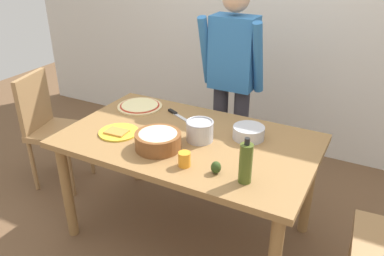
{
  "coord_description": "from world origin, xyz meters",
  "views": [
    {
      "loc": [
        1.05,
        -1.92,
        1.91
      ],
      "look_at": [
        0.0,
        0.05,
        0.81
      ],
      "focal_mm": 36.41,
      "sensor_mm": 36.0,
      "label": 1
    }
  ],
  "objects_px": {
    "person_cook": "(232,77)",
    "mixing_bowl_steel": "(249,132)",
    "dining_table": "(188,151)",
    "plate_with_slice": "(118,132)",
    "chef_knife": "(178,115)",
    "pizza_raw_on_board": "(140,106)",
    "popcorn_bowl": "(158,139)",
    "cup_orange": "(184,159)",
    "avocado": "(216,167)",
    "olive_oil_bottle": "(246,163)",
    "steel_pot": "(200,131)",
    "chair_wooden_left": "(49,124)"
  },
  "relations": [
    {
      "from": "popcorn_bowl",
      "to": "avocado",
      "type": "xyz_separation_m",
      "value": [
        0.42,
        -0.09,
        -0.03
      ]
    },
    {
      "from": "cup_orange",
      "to": "avocado",
      "type": "relative_size",
      "value": 1.21
    },
    {
      "from": "dining_table",
      "to": "chef_knife",
      "type": "distance_m",
      "value": 0.36
    },
    {
      "from": "dining_table",
      "to": "pizza_raw_on_board",
      "type": "bearing_deg",
      "value": 154.3
    },
    {
      "from": "person_cook",
      "to": "steel_pot",
      "type": "relative_size",
      "value": 9.34
    },
    {
      "from": "person_cook",
      "to": "mixing_bowl_steel",
      "type": "bearing_deg",
      "value": -58.11
    },
    {
      "from": "chair_wooden_left",
      "to": "olive_oil_bottle",
      "type": "relative_size",
      "value": 3.71
    },
    {
      "from": "pizza_raw_on_board",
      "to": "popcorn_bowl",
      "type": "bearing_deg",
      "value": -45.42
    },
    {
      "from": "dining_table",
      "to": "olive_oil_bottle",
      "type": "xyz_separation_m",
      "value": [
        0.49,
        -0.29,
        0.2
      ]
    },
    {
      "from": "popcorn_bowl",
      "to": "cup_orange",
      "type": "height_order",
      "value": "popcorn_bowl"
    },
    {
      "from": "plate_with_slice",
      "to": "popcorn_bowl",
      "type": "distance_m",
      "value": 0.34
    },
    {
      "from": "dining_table",
      "to": "popcorn_bowl",
      "type": "relative_size",
      "value": 5.71
    },
    {
      "from": "dining_table",
      "to": "cup_orange",
      "type": "height_order",
      "value": "cup_orange"
    },
    {
      "from": "pizza_raw_on_board",
      "to": "chef_knife",
      "type": "relative_size",
      "value": 1.23
    },
    {
      "from": "plate_with_slice",
      "to": "dining_table",
      "type": "bearing_deg",
      "value": 19.38
    },
    {
      "from": "olive_oil_bottle",
      "to": "chef_knife",
      "type": "xyz_separation_m",
      "value": [
        -0.72,
        0.56,
        -0.11
      ]
    },
    {
      "from": "chair_wooden_left",
      "to": "cup_orange",
      "type": "bearing_deg",
      "value": -13.78
    },
    {
      "from": "chef_knife",
      "to": "steel_pot",
      "type": "bearing_deg",
      "value": -39.6
    },
    {
      "from": "avocado",
      "to": "cup_orange",
      "type": "bearing_deg",
      "value": -175.14
    },
    {
      "from": "popcorn_bowl",
      "to": "person_cook",
      "type": "bearing_deg",
      "value": 85.43
    },
    {
      "from": "steel_pot",
      "to": "mixing_bowl_steel",
      "type": "bearing_deg",
      "value": 32.41
    },
    {
      "from": "plate_with_slice",
      "to": "chef_knife",
      "type": "relative_size",
      "value": 0.96
    },
    {
      "from": "pizza_raw_on_board",
      "to": "avocado",
      "type": "relative_size",
      "value": 4.77
    },
    {
      "from": "popcorn_bowl",
      "to": "mixing_bowl_steel",
      "type": "relative_size",
      "value": 1.4
    },
    {
      "from": "person_cook",
      "to": "popcorn_bowl",
      "type": "height_order",
      "value": "person_cook"
    },
    {
      "from": "avocado",
      "to": "mixing_bowl_steel",
      "type": "bearing_deg",
      "value": 88.48
    },
    {
      "from": "cup_orange",
      "to": "dining_table",
      "type": "bearing_deg",
      "value": 114.7
    },
    {
      "from": "dining_table",
      "to": "plate_with_slice",
      "type": "height_order",
      "value": "plate_with_slice"
    },
    {
      "from": "popcorn_bowl",
      "to": "mixing_bowl_steel",
      "type": "xyz_separation_m",
      "value": [
        0.44,
        0.38,
        -0.02
      ]
    },
    {
      "from": "pizza_raw_on_board",
      "to": "avocado",
      "type": "xyz_separation_m",
      "value": [
        0.88,
        -0.56,
        0.03
      ]
    },
    {
      "from": "chair_wooden_left",
      "to": "mixing_bowl_steel",
      "type": "relative_size",
      "value": 4.75
    },
    {
      "from": "dining_table",
      "to": "mixing_bowl_steel",
      "type": "height_order",
      "value": "mixing_bowl_steel"
    },
    {
      "from": "plate_with_slice",
      "to": "avocado",
      "type": "height_order",
      "value": "avocado"
    },
    {
      "from": "person_cook",
      "to": "steel_pot",
      "type": "distance_m",
      "value": 0.76
    },
    {
      "from": "popcorn_bowl",
      "to": "cup_orange",
      "type": "xyz_separation_m",
      "value": [
        0.24,
        -0.1,
        -0.02
      ]
    },
    {
      "from": "chef_knife",
      "to": "pizza_raw_on_board",
      "type": "bearing_deg",
      "value": 179.25
    },
    {
      "from": "olive_oil_bottle",
      "to": "pizza_raw_on_board",
      "type": "bearing_deg",
      "value": 151.96
    },
    {
      "from": "pizza_raw_on_board",
      "to": "cup_orange",
      "type": "xyz_separation_m",
      "value": [
        0.7,
        -0.57,
        0.03
      ]
    },
    {
      "from": "chair_wooden_left",
      "to": "chef_knife",
      "type": "bearing_deg",
      "value": 10.88
    },
    {
      "from": "dining_table",
      "to": "plate_with_slice",
      "type": "distance_m",
      "value": 0.47
    },
    {
      "from": "cup_orange",
      "to": "chef_knife",
      "type": "height_order",
      "value": "cup_orange"
    },
    {
      "from": "popcorn_bowl",
      "to": "steel_pot",
      "type": "bearing_deg",
      "value": 50.63
    },
    {
      "from": "mixing_bowl_steel",
      "to": "dining_table",
      "type": "bearing_deg",
      "value": -151.98
    },
    {
      "from": "dining_table",
      "to": "olive_oil_bottle",
      "type": "relative_size",
      "value": 6.25
    },
    {
      "from": "olive_oil_bottle",
      "to": "popcorn_bowl",
      "type": "bearing_deg",
      "value": 171.14
    },
    {
      "from": "mixing_bowl_steel",
      "to": "avocado",
      "type": "xyz_separation_m",
      "value": [
        -0.01,
        -0.47,
        -0.01
      ]
    },
    {
      "from": "plate_with_slice",
      "to": "olive_oil_bottle",
      "type": "bearing_deg",
      "value": -8.43
    },
    {
      "from": "dining_table",
      "to": "popcorn_bowl",
      "type": "height_order",
      "value": "popcorn_bowl"
    },
    {
      "from": "mixing_bowl_steel",
      "to": "olive_oil_bottle",
      "type": "height_order",
      "value": "olive_oil_bottle"
    },
    {
      "from": "cup_orange",
      "to": "avocado",
      "type": "distance_m",
      "value": 0.19
    }
  ]
}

